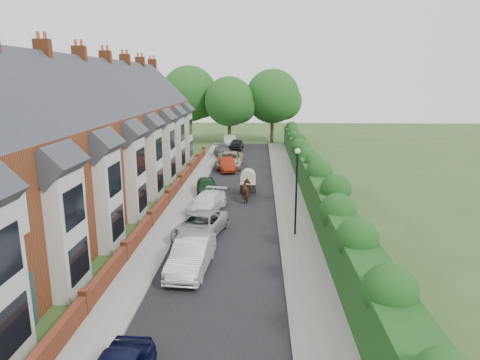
# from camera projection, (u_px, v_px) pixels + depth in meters

# --- Properties ---
(ground) EXTENTS (140.00, 140.00, 0.00)m
(ground) POSITION_uv_depth(u_px,v_px,m) (232.00, 264.00, 21.15)
(ground) COLOR #2D4C1E
(ground) RESTS_ON ground
(road) EXTENTS (6.00, 58.00, 0.02)m
(road) POSITION_uv_depth(u_px,v_px,m) (235.00, 201.00, 31.86)
(road) COLOR black
(road) RESTS_ON ground
(pavement_hedge_side) EXTENTS (2.20, 58.00, 0.12)m
(pavement_hedge_side) POSITION_uv_depth(u_px,v_px,m) (290.00, 201.00, 31.66)
(pavement_hedge_side) COLOR gray
(pavement_hedge_side) RESTS_ON ground
(pavement_house_side) EXTENTS (1.70, 58.00, 0.12)m
(pavement_house_side) POSITION_uv_depth(u_px,v_px,m) (184.00, 200.00, 32.03)
(pavement_house_side) COLOR gray
(pavement_house_side) RESTS_ON ground
(kerb_hedge_side) EXTENTS (0.18, 58.00, 0.13)m
(kerb_hedge_side) POSITION_uv_depth(u_px,v_px,m) (276.00, 201.00, 31.71)
(kerb_hedge_side) COLOR gray
(kerb_hedge_side) RESTS_ON ground
(kerb_house_side) EXTENTS (0.18, 58.00, 0.13)m
(kerb_house_side) POSITION_uv_depth(u_px,v_px,m) (194.00, 200.00, 31.99)
(kerb_house_side) COLOR gray
(kerb_house_side) RESTS_ON ground
(hedge) EXTENTS (2.10, 58.00, 2.85)m
(hedge) POSITION_uv_depth(u_px,v_px,m) (316.00, 182.00, 31.22)
(hedge) COLOR #113814
(hedge) RESTS_ON ground
(terrace_row) EXTENTS (9.05, 40.50, 11.50)m
(terrace_row) POSITION_uv_depth(u_px,v_px,m) (88.00, 143.00, 30.32)
(terrace_row) COLOR brown
(terrace_row) RESTS_ON ground
(garden_wall_row) EXTENTS (0.35, 40.35, 1.10)m
(garden_wall_row) POSITION_uv_depth(u_px,v_px,m) (168.00, 198.00, 31.01)
(garden_wall_row) COLOR brown
(garden_wall_row) RESTS_ON ground
(lamppost) EXTENTS (0.32, 0.32, 5.16)m
(lamppost) POSITION_uv_depth(u_px,v_px,m) (297.00, 181.00, 24.12)
(lamppost) COLOR black
(lamppost) RESTS_ON ground
(tree_far_left) EXTENTS (7.14, 6.80, 9.29)m
(tree_far_left) POSITION_uv_depth(u_px,v_px,m) (232.00, 103.00, 58.90)
(tree_far_left) COLOR #332316
(tree_far_left) RESTS_ON ground
(tree_far_right) EXTENTS (7.98, 7.60, 10.31)m
(tree_far_right) POSITION_uv_depth(u_px,v_px,m) (275.00, 98.00, 60.43)
(tree_far_right) COLOR #332316
(tree_far_right) RESTS_ON ground
(tree_far_back) EXTENTS (8.40, 8.00, 10.82)m
(tree_far_back) POSITION_uv_depth(u_px,v_px,m) (192.00, 95.00, 61.88)
(tree_far_back) COLOR #332316
(tree_far_back) RESTS_ON ground
(car_silver_a) EXTENTS (1.93, 4.70, 1.52)m
(car_silver_a) POSITION_uv_depth(u_px,v_px,m) (191.00, 255.00, 20.27)
(car_silver_a) COLOR silver
(car_silver_a) RESTS_ON ground
(car_silver_b) EXTENTS (3.24, 5.19, 1.34)m
(car_silver_b) POSITION_uv_depth(u_px,v_px,m) (201.00, 225.00, 24.68)
(car_silver_b) COLOR #96979D
(car_silver_b) RESTS_ON ground
(car_white) EXTENTS (2.77, 4.76, 1.30)m
(car_white) POSITION_uv_depth(u_px,v_px,m) (207.00, 202.00, 29.36)
(car_white) COLOR white
(car_white) RESTS_ON ground
(car_green) EXTENTS (2.09, 3.99, 1.30)m
(car_green) POSITION_uv_depth(u_px,v_px,m) (206.00, 186.00, 33.83)
(car_green) COLOR #0F3318
(car_green) RESTS_ON ground
(car_red) EXTENTS (2.31, 4.27, 1.34)m
(car_red) POSITION_uv_depth(u_px,v_px,m) (226.00, 164.00, 42.27)
(car_red) COLOR maroon
(car_red) RESTS_ON ground
(car_beige) EXTENTS (2.59, 5.57, 1.55)m
(car_beige) POSITION_uv_depth(u_px,v_px,m) (230.00, 160.00, 44.18)
(car_beige) COLOR tan
(car_beige) RESTS_ON ground
(car_grey) EXTENTS (2.83, 4.73, 1.28)m
(car_grey) POSITION_uv_depth(u_px,v_px,m) (223.00, 152.00, 49.71)
(car_grey) COLOR #4D4F53
(car_grey) RESTS_ON ground
(car_black) EXTENTS (1.86, 4.09, 1.36)m
(car_black) POSITION_uv_depth(u_px,v_px,m) (236.00, 144.00, 55.09)
(car_black) COLOR black
(car_black) RESTS_ON ground
(horse) EXTENTS (1.25, 2.03, 1.59)m
(horse) POSITION_uv_depth(u_px,v_px,m) (247.00, 191.00, 31.74)
(horse) COLOR #48291A
(horse) RESTS_ON ground
(horse_cart) EXTENTS (1.26, 2.78, 2.01)m
(horse_cart) POSITION_uv_depth(u_px,v_px,m) (248.00, 180.00, 33.63)
(horse_cart) COLOR black
(horse_cart) RESTS_ON ground
(car_extra_far) EXTENTS (2.08, 4.59, 1.46)m
(car_extra_far) POSITION_uv_depth(u_px,v_px,m) (230.00, 141.00, 58.03)
(car_extra_far) COLOR #AEB2B6
(car_extra_far) RESTS_ON ground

